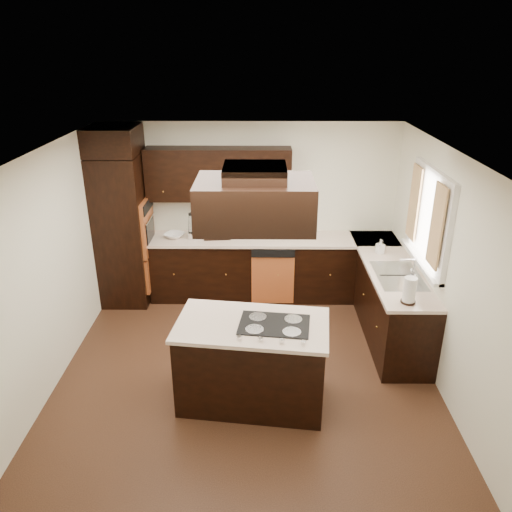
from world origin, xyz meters
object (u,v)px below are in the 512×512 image
Objects in this scene: island at (252,364)px; spice_rack at (217,229)px; oven_column at (123,230)px; range_hood at (255,203)px.

spice_rack is at bearing 110.05° from island.
island is at bearing -82.72° from spice_rack.
spice_rack is at bearing 1.01° from oven_column.
island is 2.44m from spice_rack.
oven_column reaches higher than spice_rack.
spice_rack is at bearing 103.78° from range_hood.
range_hood is (1.88, -2.25, 1.10)m from oven_column.
range_hood is at bearing 30.10° from island.
range_hood is 2.58m from spice_rack.
island is at bearing -50.84° from oven_column.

